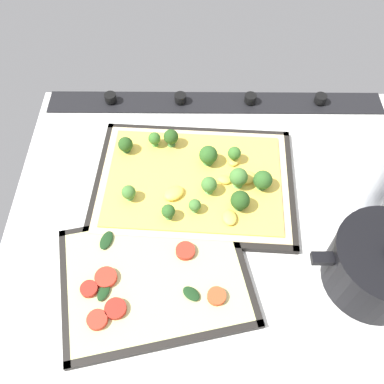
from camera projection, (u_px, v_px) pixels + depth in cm
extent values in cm
cube|color=silver|center=(218.00, 216.00, 83.94)|extent=(82.72, 68.13, 3.00)
cube|color=black|center=(215.00, 102.00, 99.70)|extent=(79.42, 7.00, 0.80)
cylinder|color=black|center=(321.00, 99.00, 98.53)|extent=(2.80, 2.80, 1.80)
cylinder|color=black|center=(250.00, 98.00, 98.60)|extent=(2.80, 2.80, 1.80)
cylinder|color=black|center=(180.00, 98.00, 98.67)|extent=(2.80, 2.80, 1.80)
cylinder|color=black|center=(110.00, 98.00, 98.73)|extent=(2.80, 2.80, 1.80)
cube|color=black|center=(194.00, 184.00, 86.30)|extent=(42.20, 31.84, 0.50)
cube|color=black|center=(198.00, 131.00, 94.01)|extent=(40.60, 3.48, 1.30)
cube|color=black|center=(189.00, 244.00, 77.93)|extent=(40.60, 3.48, 1.30)
cube|color=black|center=(290.00, 187.00, 85.27)|extent=(2.86, 29.63, 1.30)
cube|color=black|center=(99.00, 178.00, 86.68)|extent=(2.86, 29.63, 1.30)
cube|color=beige|center=(194.00, 181.00, 85.68)|extent=(39.66, 29.31, 1.00)
cube|color=#EDC64C|center=(194.00, 179.00, 85.11)|extent=(36.46, 26.42, 0.40)
cone|color=#427635|center=(239.00, 205.00, 80.84)|extent=(2.05, 2.05, 0.93)
sphere|color=#264C1C|center=(240.00, 199.00, 79.30)|extent=(3.74, 3.74, 3.74)
cone|color=#427635|center=(126.00, 149.00, 88.87)|extent=(1.72, 1.72, 0.82)
sphere|color=#264C1C|center=(125.00, 144.00, 87.57)|extent=(3.13, 3.13, 3.13)
cone|color=#427635|center=(171.00, 143.00, 89.57)|extent=(1.73, 1.73, 1.38)
sphere|color=#264C1C|center=(171.00, 137.00, 88.03)|extent=(3.15, 3.15, 3.15)
cone|color=#68AD54|center=(209.00, 190.00, 82.74)|extent=(1.74, 1.74, 1.12)
sphere|color=#427533|center=(209.00, 185.00, 81.31)|extent=(3.16, 3.16, 3.16)
cone|color=#5B9F46|center=(155.00, 143.00, 89.63)|extent=(1.44, 1.44, 1.14)
sphere|color=#386B28|center=(154.00, 138.00, 88.36)|extent=(2.62, 2.62, 2.62)
cone|color=#5B9F46|center=(234.00, 159.00, 87.09)|extent=(1.51, 1.51, 1.36)
sphere|color=#386B28|center=(234.00, 153.00, 85.68)|extent=(2.75, 2.75, 2.75)
cone|color=#4D8B3F|center=(208.00, 161.00, 86.96)|extent=(2.10, 2.10, 1.01)
sphere|color=#2D5B23|center=(208.00, 155.00, 85.37)|extent=(3.82, 3.82, 3.82)
cone|color=#68AD54|center=(195.00, 209.00, 80.33)|extent=(1.32, 1.32, 0.87)
sphere|color=#427533|center=(195.00, 205.00, 79.23)|extent=(2.41, 2.41, 2.41)
cone|color=#4D8B3F|center=(262.00, 185.00, 83.52)|extent=(2.08, 2.08, 0.82)
sphere|color=#2D5B23|center=(263.00, 180.00, 82.01)|extent=(3.79, 3.79, 3.79)
cone|color=#4D8B3F|center=(169.00, 215.00, 79.33)|extent=(1.44, 1.44, 1.16)
sphere|color=#2D5B23|center=(168.00, 211.00, 78.04)|extent=(2.61, 2.61, 2.61)
cone|color=#68AD54|center=(130.00, 197.00, 81.84)|extent=(1.52, 1.52, 1.04)
sphere|color=#427533|center=(129.00, 192.00, 80.56)|extent=(2.77, 2.77, 2.77)
cone|color=#68AD54|center=(238.00, 183.00, 83.55)|extent=(2.00, 2.00, 1.32)
sphere|color=#427533|center=(239.00, 177.00, 81.89)|extent=(3.64, 3.64, 3.64)
ellipsoid|color=#EDC64C|center=(248.00, 178.00, 84.53)|extent=(4.29, 4.33, 1.13)
ellipsoid|color=#EDC64C|center=(230.00, 217.00, 79.15)|extent=(3.19, 3.84, 1.22)
ellipsoid|color=#EDC64C|center=(224.00, 180.00, 84.28)|extent=(3.33, 2.70, 1.03)
ellipsoid|color=#EDC64C|center=(234.00, 160.00, 87.10)|extent=(3.39, 3.84, 1.11)
ellipsoid|color=#EDC64C|center=(174.00, 193.00, 82.17)|extent=(5.21, 5.01, 1.48)
cube|color=black|center=(155.00, 278.00, 74.57)|extent=(37.36, 31.48, 0.50)
cube|color=black|center=(146.00, 220.00, 80.87)|extent=(32.29, 8.14, 1.30)
cube|color=black|center=(167.00, 345.00, 67.61)|extent=(32.29, 8.14, 1.30)
cube|color=black|center=(241.00, 260.00, 76.08)|extent=(6.50, 24.77, 1.30)
cube|color=black|center=(65.00, 294.00, 72.40)|extent=(6.50, 24.77, 1.30)
cube|color=#C4C582|center=(155.00, 276.00, 73.99)|extent=(34.51, 28.62, 0.90)
cylinder|color=red|center=(185.00, 251.00, 75.75)|extent=(3.54, 3.54, 1.00)
cylinder|color=red|center=(106.00, 277.00, 72.83)|extent=(3.85, 3.85, 1.00)
cylinder|color=#D14723|center=(217.00, 296.00, 70.92)|extent=(3.24, 3.24, 1.00)
cylinder|color=#B22319|center=(116.00, 309.00, 69.69)|extent=(3.65, 3.65, 1.00)
cylinder|color=#B22319|center=(89.00, 289.00, 71.64)|extent=(3.02, 3.02, 1.00)
cylinder|color=red|center=(97.00, 320.00, 68.64)|extent=(3.44, 3.44, 1.00)
ellipsoid|color=#193819|center=(191.00, 294.00, 71.27)|extent=(3.90, 3.72, 0.60)
ellipsoid|color=#193819|center=(106.00, 240.00, 77.10)|extent=(3.07, 4.35, 0.60)
ellipsoid|color=#193819|center=(104.00, 292.00, 71.47)|extent=(2.86, 3.92, 0.60)
cylinder|color=black|center=(379.00, 267.00, 70.77)|extent=(17.09, 17.09, 9.73)
cube|color=black|center=(322.00, 258.00, 68.24)|extent=(3.60, 2.00, 1.20)
cylinder|color=#B7BCC6|center=(382.00, 177.00, 76.59)|extent=(5.49, 5.49, 17.59)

